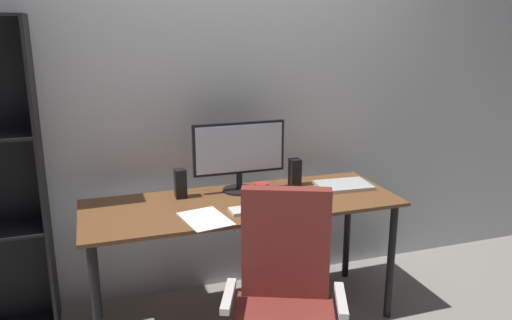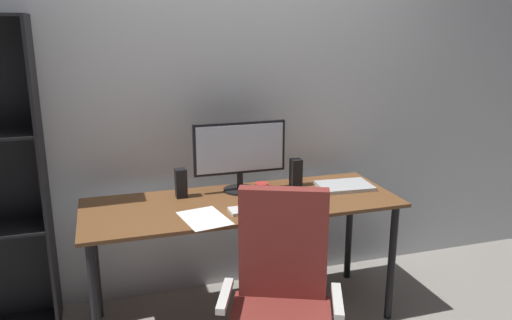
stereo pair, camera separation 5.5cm
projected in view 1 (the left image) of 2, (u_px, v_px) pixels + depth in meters
name	position (u px, v px, depth m)	size (l,w,h in m)	color
ground_plane	(243.00, 317.00, 3.04)	(12.00, 12.00, 0.00)	gray
back_wall	(219.00, 92.00, 3.15)	(6.40, 0.10, 2.60)	silver
desk	(243.00, 215.00, 2.86)	(1.78, 0.65, 0.74)	brown
monitor	(239.00, 152.00, 2.96)	(0.55, 0.20, 0.42)	black
keyboard	(257.00, 209.00, 2.70)	(0.29, 0.11, 0.02)	silver
mouse	(297.00, 203.00, 2.76)	(0.06, 0.10, 0.03)	black
coffee_mug	(262.00, 191.00, 2.89)	(0.09, 0.08, 0.09)	#B72D28
laptop	(343.00, 185.00, 3.09)	(0.32, 0.23, 0.02)	#B7BABC
speaker_left	(181.00, 183.00, 2.88)	(0.06, 0.07, 0.17)	black
speaker_right	(295.00, 172.00, 3.10)	(0.06, 0.07, 0.17)	black
paper_sheet	(205.00, 219.00, 2.59)	(0.21, 0.30, 0.00)	white
office_chair	(284.00, 316.00, 2.23)	(0.59, 0.59, 1.01)	silver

